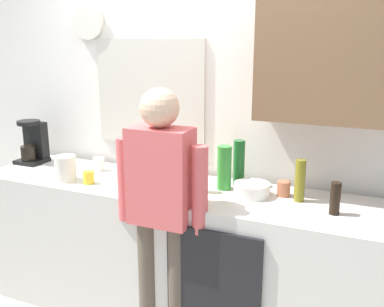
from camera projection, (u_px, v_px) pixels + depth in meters
The scene contains 15 objects.
kitchen_counter at pixel (184, 255), 2.88m from camera, with size 2.89×0.64×0.93m, color beige.
dishwasher_panel at pixel (213, 299), 2.47m from camera, with size 0.56×0.02×0.84m, color black.
back_wall_assembly at pixel (221, 113), 2.97m from camera, with size 4.49×0.42×2.60m.
coffee_maker at pixel (33, 144), 3.34m from camera, with size 0.20×0.20×0.33m.
bottle_dark_sauce at pixel (335, 198), 2.33m from camera, with size 0.06×0.06×0.18m, color black.
bottle_olive_oil at pixel (300, 181), 2.52m from camera, with size 0.06×0.06×0.25m, color olive.
bottle_green_wine at pixel (239, 163), 2.79m from camera, with size 0.07×0.07×0.30m, color #195923.
bottle_clear_soda at pixel (224, 168), 2.72m from camera, with size 0.09×0.09×0.28m, color #2D8C33.
cup_yellow_cup at pixel (89, 177), 2.85m from camera, with size 0.07×0.07×0.09m, color yellow.
cup_white_mug at pixel (99, 164), 3.13m from camera, with size 0.08×0.08×0.10m, color white.
cup_terracotta_mug at pixel (284, 189), 2.62m from camera, with size 0.08×0.08×0.09m, color #B26647.
mixing_bowl at pixel (252, 189), 2.62m from camera, with size 0.22×0.22×0.08m, color white.
dish_soap at pixel (204, 180), 2.68m from camera, with size 0.06×0.06×0.18m.
storage_canister at pixel (66, 168), 2.90m from camera, with size 0.14×0.14×0.17m, color silver.
person_at_sink at pixel (161, 201), 2.49m from camera, with size 0.57×0.22×1.60m.
Camera 1 is at (1.10, -2.07, 1.84)m, focal length 40.58 mm.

